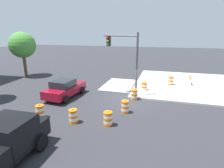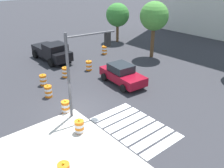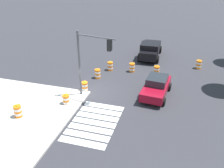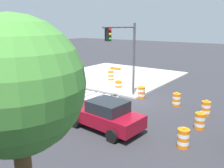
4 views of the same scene
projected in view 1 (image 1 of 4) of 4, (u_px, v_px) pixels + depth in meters
The scene contains 14 objects.
ground_plane at pixel (128, 98), 16.22m from camera, with size 120.00×120.00×0.00m, color #2D2D33.
sidewalk_corner at pixel (192, 85), 20.15m from camera, with size 12.00×12.00×0.15m, color #BCB7AD.
crosswalk_stripes at pixel (119, 85), 20.39m from camera, with size 5.10×3.20×0.02m.
sports_car at pixel (65, 88), 16.28m from camera, with size 4.44×2.42×1.63m.
traffic_barrel_near_corner at pixel (108, 119), 11.39m from camera, with size 0.56×0.56×1.02m.
traffic_barrel_median_near at pixel (144, 87), 17.98m from camera, with size 0.56×0.56×1.02m.
traffic_barrel_median_far at pixel (40, 111), 12.41m from camera, with size 0.56×0.56×1.02m.
traffic_barrel_far_curb at pixel (134, 94), 15.81m from camera, with size 0.56×0.56×1.02m.
traffic_barrel_lane_center at pixel (125, 107), 13.20m from camera, with size 0.56×0.56×1.02m.
traffic_barrel_opposite_curb at pixel (73, 116), 11.72m from camera, with size 0.56×0.56×1.02m.
traffic_barrel_on_sidewalk at pixel (171, 81), 19.72m from camera, with size 0.56×0.56×1.02m.
construction_barricade at pixel (192, 79), 19.91m from camera, with size 1.30×0.83×1.00m.
traffic_light_pole at pixel (125, 53), 16.01m from camera, with size 0.75×3.25×5.50m.
street_tree_streetside_far at pixel (22, 45), 23.25m from camera, with size 3.29×3.29×5.74m.
Camera 1 is at (-15.05, -2.86, 5.65)m, focal length 29.25 mm.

